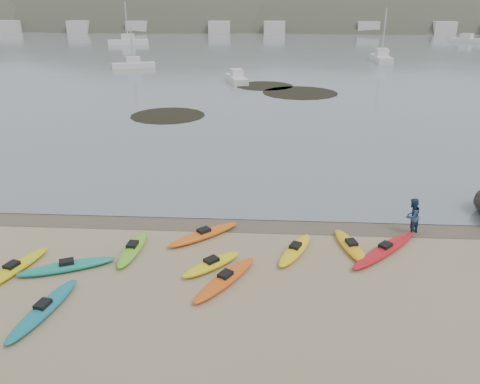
{
  "coord_description": "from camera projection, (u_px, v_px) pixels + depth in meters",
  "views": [
    {
      "loc": [
        1.29,
        -20.89,
        10.05
      ],
      "look_at": [
        0.0,
        0.0,
        1.5
      ],
      "focal_mm": 35.0,
      "sensor_mm": 36.0,
      "label": 1
    }
  ],
  "objects": [
    {
      "name": "far_town",
      "position": [
        285.0,
        27.0,
        156.06
      ],
      "size": [
        199.0,
        5.0,
        4.0
      ],
      "color": "beige",
      "rests_on": "ground"
    },
    {
      "name": "person_east",
      "position": [
        412.0,
        216.0,
        21.54
      ],
      "size": [
        1.07,
        1.05,
        1.74
      ],
      "primitive_type": "imported",
      "rotation": [
        0.0,
        0.0,
        3.84
      ],
      "color": "navy",
      "rests_on": "ground"
    },
    {
      "name": "far_hills",
      "position": [
        356.0,
        65.0,
        206.17
      ],
      "size": [
        550.0,
        135.0,
        80.0
      ],
      "color": "#384235",
      "rests_on": "ground"
    },
    {
      "name": "kayaks",
      "position": [
        204.0,
        261.0,
        19.14
      ],
      "size": [
        22.66,
        9.43,
        0.34
      ],
      "color": "#178F7F",
      "rests_on": "ground"
    },
    {
      "name": "kelp_mats",
      "position": [
        259.0,
        96.0,
        53.55
      ],
      "size": [
        21.13,
        24.5,
        0.04
      ],
      "color": "black",
      "rests_on": "water"
    },
    {
      "name": "wet_sand",
      "position": [
        240.0,
        223.0,
        22.89
      ],
      "size": [
        60.0,
        60.0,
        0.0
      ],
      "primitive_type": "plane",
      "color": "brown",
      "rests_on": "ground"
    },
    {
      "name": "water",
      "position": [
        269.0,
        18.0,
        300.38
      ],
      "size": [
        1200.0,
        1200.0,
        0.0
      ],
      "primitive_type": "plane",
      "color": "slate",
      "rests_on": "ground"
    },
    {
      "name": "ground",
      "position": [
        240.0,
        220.0,
        23.17
      ],
      "size": [
        600.0,
        600.0,
        0.0
      ],
      "primitive_type": "plane",
      "color": "tan",
      "rests_on": "ground"
    },
    {
      "name": "moored_boats",
      "position": [
        279.0,
        49.0,
        100.26
      ],
      "size": [
        96.0,
        76.68,
        1.38
      ],
      "color": "silver",
      "rests_on": "ground"
    }
  ]
}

